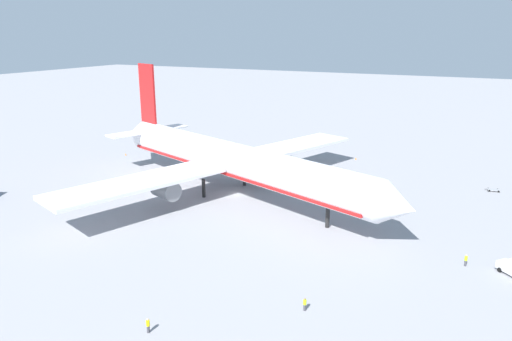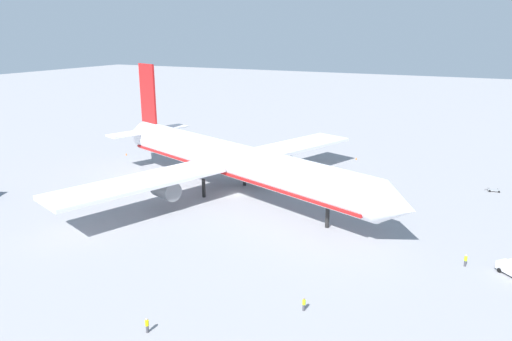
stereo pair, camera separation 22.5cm
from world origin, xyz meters
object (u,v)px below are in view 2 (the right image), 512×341
(baggage_cart_0, at_px, (494,190))
(traffic_cone_0, at_px, (356,159))
(ground_worker_0, at_px, (304,304))
(airliner, at_px, (231,160))
(ground_worker_4, at_px, (466,260))
(traffic_cone_1, at_px, (126,154))
(ground_worker_3, at_px, (147,325))

(baggage_cart_0, distance_m, traffic_cone_0, 34.51)
(baggage_cart_0, bearing_deg, ground_worker_0, -107.93)
(airliner, height_order, ground_worker_4, airliner)
(airliner, bearing_deg, traffic_cone_1, 159.89)
(ground_worker_4, height_order, traffic_cone_0, ground_worker_4)
(ground_worker_0, xyz_separation_m, ground_worker_4, (16.15, 20.50, 0.07))
(baggage_cart_0, distance_m, ground_worker_0, 61.75)
(traffic_cone_1, bearing_deg, baggage_cart_0, 6.69)
(ground_worker_3, relative_size, traffic_cone_1, 3.16)
(airliner, bearing_deg, ground_worker_3, -71.84)
(baggage_cart_0, distance_m, traffic_cone_1, 88.62)
(ground_worker_0, distance_m, ground_worker_4, 26.10)
(ground_worker_4, bearing_deg, baggage_cart_0, 85.73)
(airliner, relative_size, ground_worker_3, 43.91)
(ground_worker_3, bearing_deg, ground_worker_4, 47.13)
(ground_worker_0, bearing_deg, airliner, 130.34)
(ground_worker_3, xyz_separation_m, ground_worker_4, (29.85, 32.15, 0.00))
(ground_worker_0, relative_size, traffic_cone_0, 2.93)
(ground_worker_0, height_order, traffic_cone_1, ground_worker_0)
(ground_worker_0, bearing_deg, ground_worker_4, 51.76)
(airliner, distance_m, ground_worker_3, 48.03)
(airliner, height_order, ground_worker_3, airliner)
(airliner, relative_size, baggage_cart_0, 25.68)
(traffic_cone_0, bearing_deg, ground_worker_3, -90.38)
(ground_worker_3, distance_m, ground_worker_4, 43.87)
(traffic_cone_1, bearing_deg, traffic_cone_0, 22.25)
(ground_worker_3, bearing_deg, ground_worker_0, 40.39)
(baggage_cart_0, distance_m, ground_worker_4, 38.36)
(airliner, relative_size, ground_worker_4, 43.85)
(baggage_cart_0, relative_size, ground_worker_4, 1.71)
(traffic_cone_0, bearing_deg, traffic_cone_1, -157.75)
(ground_worker_0, height_order, ground_worker_3, ground_worker_3)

